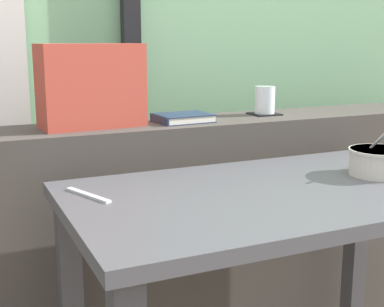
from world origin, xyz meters
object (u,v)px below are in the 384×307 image
object	(u,v)px
fork_utensil	(88,195)
juice_glass	(265,101)
closed_book	(183,118)
throw_pillow	(91,86)
coaster_square	(264,114)
breakfast_table	(279,230)
soup_bowl	(379,162)

from	to	relation	value
fork_utensil	juice_glass	bearing A→B (deg)	7.26
closed_book	throw_pillow	world-z (taller)	throw_pillow
coaster_square	throw_pillow	xyz separation A→B (m)	(-0.65, -0.02, 0.13)
breakfast_table	coaster_square	size ratio (longest dim) A/B	11.15
throw_pillow	soup_bowl	xyz separation A→B (m)	(0.69, -0.53, -0.20)
soup_bowl	closed_book	bearing A→B (deg)	127.36
breakfast_table	throw_pillow	distance (m)	0.73
throw_pillow	fork_utensil	bearing A→B (deg)	-106.29
coaster_square	juice_glass	world-z (taller)	juice_glass
fork_utensil	throw_pillow	bearing A→B (deg)	52.50
coaster_square	soup_bowl	world-z (taller)	soup_bowl
breakfast_table	fork_utensil	bearing A→B (deg)	164.36
coaster_square	throw_pillow	world-z (taller)	throw_pillow
juice_glass	throw_pillow	distance (m)	0.66
juice_glass	closed_book	world-z (taller)	juice_glass
juice_glass	breakfast_table	bearing A→B (deg)	-117.73
throw_pillow	fork_utensil	xyz separation A→B (m)	(-0.12, -0.39, -0.23)
breakfast_table	coaster_square	distance (m)	0.66
coaster_square	fork_utensil	xyz separation A→B (m)	(-0.77, -0.42, -0.11)
juice_glass	fork_utensil	world-z (taller)	juice_glass
throw_pillow	juice_glass	bearing A→B (deg)	1.87
coaster_square	breakfast_table	bearing A→B (deg)	-117.73
closed_book	fork_utensil	size ratio (longest dim) A/B	1.12
breakfast_table	closed_book	world-z (taller)	closed_book
soup_bowl	fork_utensil	bearing A→B (deg)	170.61
breakfast_table	juice_glass	world-z (taller)	juice_glass
coaster_square	throw_pillow	size ratio (longest dim) A/B	0.31
juice_glass	fork_utensil	xyz separation A→B (m)	(-0.77, -0.42, -0.15)
breakfast_table	coaster_square	xyz separation A→B (m)	(0.29, 0.55, 0.23)
soup_bowl	juice_glass	bearing A→B (deg)	94.40
coaster_square	fork_utensil	distance (m)	0.88
juice_glass	soup_bowl	xyz separation A→B (m)	(0.04, -0.55, -0.12)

